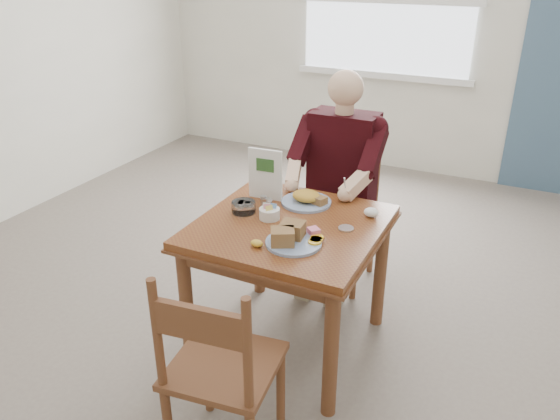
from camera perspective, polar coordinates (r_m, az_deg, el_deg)
The scene contains 16 objects.
floor at distance 3.17m, azimuth 0.90°, elevation -13.57°, with size 6.00×6.00×0.00m, color #6D6058.
wall_back at distance 5.37m, azimuth 15.43°, elevation 18.15°, with size 5.50×5.50×0.00m, color beige.
lemon_wedge at distance 2.53m, azimuth -2.44°, elevation -3.50°, with size 0.06×0.04×0.03m, color gold.
napkin at distance 2.85m, azimuth 9.51°, elevation -0.24°, with size 0.08×0.06×0.05m, color white.
metal_dish at distance 2.71m, azimuth 6.91°, elevation -1.93°, with size 0.08×0.08×0.01m, color silver.
window at distance 5.42m, azimuth 11.21°, elevation 20.73°, with size 1.72×0.04×1.42m.
table at distance 2.81m, azimuth 0.99°, elevation -3.38°, with size 0.92×0.92×0.75m.
chair_far at distance 3.54m, azimuth 6.43°, elevation -0.08°, with size 0.42×0.42×0.95m.
chair_near at distance 2.28m, azimuth -6.32°, elevation -16.33°, with size 0.47×0.47×0.95m.
diner at distance 3.34m, azimuth 6.17°, elevation 4.50°, with size 0.53×0.56×1.39m.
near_plate at distance 2.55m, azimuth 1.22°, elevation -2.83°, with size 0.34×0.34×0.09m.
far_plate at distance 2.96m, azimuth 2.88°, elevation 1.17°, with size 0.35×0.35×0.07m.
caddy at distance 2.79m, azimuth -1.10°, elevation -0.35°, with size 0.14×0.14×0.08m.
shakers at distance 2.88m, azimuth -1.45°, elevation 0.66°, with size 0.09×0.06×0.08m.
creamer at distance 2.87m, azimuth -3.83°, elevation 0.34°, with size 0.16×0.16×0.06m.
menu at distance 2.98m, azimuth -1.54°, elevation 3.78°, with size 0.20×0.03×0.29m.
Camera 1 is at (1.03, -2.24, 1.98)m, focal length 35.00 mm.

